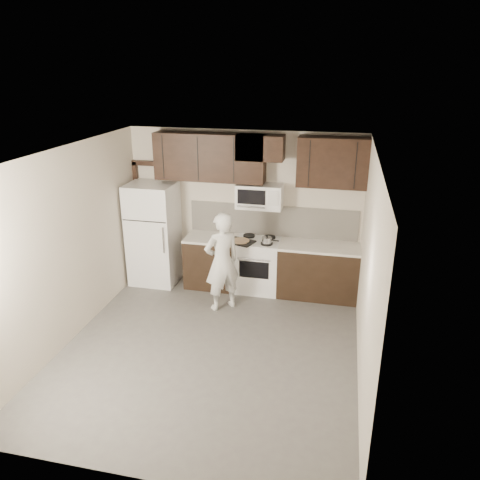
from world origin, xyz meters
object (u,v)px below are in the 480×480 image
(stove, at_px, (257,265))
(microwave, at_px, (260,196))
(refrigerator, at_px, (154,234))
(person, at_px, (222,262))

(stove, distance_m, microwave, 1.20)
(refrigerator, bearing_deg, stove, 1.51)
(microwave, bearing_deg, person, -115.11)
(microwave, bearing_deg, stove, -89.90)
(refrigerator, height_order, person, refrigerator)
(microwave, distance_m, refrigerator, 2.00)
(refrigerator, xyz_separation_m, person, (1.43, -0.73, -0.09))
(microwave, relative_size, person, 0.47)
(stove, distance_m, person, 0.95)
(stove, bearing_deg, refrigerator, -178.49)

